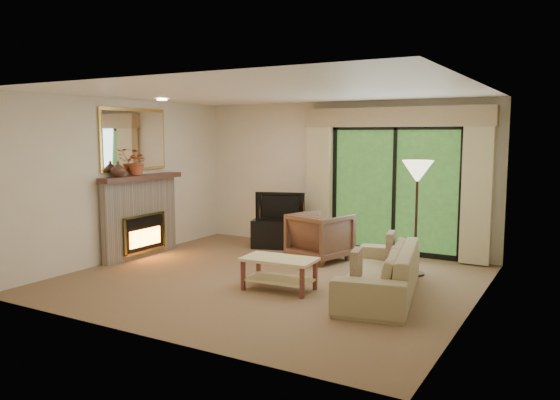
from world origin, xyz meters
The scene contains 22 objects.
floor centered at (0.00, 0.00, 0.00)m, with size 5.50×5.50×0.00m, color #846647.
ceiling centered at (0.00, 0.00, 2.60)m, with size 5.50×5.50×0.00m, color white.
wall_back centered at (0.00, 2.50, 1.30)m, with size 5.00×5.00×0.00m, color beige.
wall_front centered at (0.00, -2.50, 1.30)m, with size 5.00×5.00×0.00m, color beige.
wall_left centered at (-2.75, 0.00, 1.30)m, with size 5.00×5.00×0.00m, color beige.
wall_right centered at (2.75, 0.00, 1.30)m, with size 5.00×5.00×0.00m, color beige.
fireplace centered at (-2.63, 0.20, 0.69)m, with size 0.24×1.70×1.37m, color gray, non-canonical shape.
mirror centered at (-2.71, 0.20, 1.95)m, with size 0.07×1.45×1.02m, color gold, non-canonical shape.
sliding_door centered at (1.00, 2.45, 1.10)m, with size 2.26×0.10×2.16m, color black, non-canonical shape.
curtain_left centered at (-0.35, 2.34, 1.20)m, with size 0.45×0.18×2.35m, color #C9B98A.
curtain_right centered at (2.35, 2.34, 1.20)m, with size 0.45×0.18×2.35m, color #C9B98A.
cornice centered at (1.00, 2.36, 2.32)m, with size 3.20×0.24×0.32m, color tan.
media_console centered at (-0.92, 1.95, 0.25)m, with size 1.02×0.46×0.51m, color black.
tv centered at (-0.92, 1.95, 0.76)m, with size 0.88×0.12×0.51m, color black.
armchair centered at (0.11, 1.43, 0.39)m, with size 0.83×0.86×0.78m, color brown.
sofa centered at (1.61, 0.05, 0.32)m, with size 2.16×0.85×0.63m, color #9D8C63.
pillow_near centered at (1.53, -0.58, 0.53)m, with size 0.09×0.35×0.35m, color #4F2921.
pillow_far centered at (1.53, 0.67, 0.53)m, with size 0.10×0.36×0.36m, color #4F2921.
coffee_table centered at (0.38, -0.39, 0.22)m, with size 0.96×0.53×0.43m, color beige, non-canonical shape.
floor_lamp centered at (1.71, 1.28, 0.83)m, with size 0.45×0.45×1.67m, color #FFF5C7, non-canonical shape.
vase centered at (-2.61, -0.27, 1.49)m, with size 0.24×0.24×0.25m, color #4A2B21.
branches centered at (-2.61, 0.14, 1.59)m, with size 0.39×0.34×0.43m, color #BF5533.
Camera 1 is at (3.86, -6.45, 2.05)m, focal length 35.00 mm.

